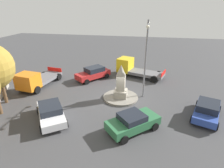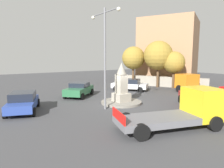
# 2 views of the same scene
# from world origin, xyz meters

# --- Properties ---
(ground_plane) EXTENTS (80.00, 80.00, 0.00)m
(ground_plane) POSITION_xyz_m (0.00, 0.00, 0.00)
(ground_plane) COLOR #424244
(traffic_island) EXTENTS (3.56, 3.56, 0.20)m
(traffic_island) POSITION_xyz_m (0.00, 0.00, 0.10)
(traffic_island) COLOR gray
(traffic_island) RESTS_ON ground
(monument) EXTENTS (1.26, 1.26, 3.39)m
(monument) POSITION_xyz_m (0.00, 0.00, 1.66)
(monument) COLOR #9E9687
(monument) RESTS_ON traffic_island
(streetlamp) EXTENTS (3.73, 0.28, 7.66)m
(streetlamp) POSITION_xyz_m (-0.83, 2.23, 4.69)
(streetlamp) COLOR slate
(streetlamp) RESTS_ON ground
(car_white_near_island) EXTENTS (4.54, 3.99, 1.42)m
(car_white_near_island) POSITION_xyz_m (4.91, -5.08, 0.75)
(car_white_near_island) COLOR silver
(car_white_near_island) RESTS_ON ground
(car_green_waiting) EXTENTS (4.06, 4.21, 1.45)m
(car_green_waiting) POSITION_xyz_m (4.98, 1.68, 0.75)
(car_green_waiting) COLOR #2D6B42
(car_green_waiting) RESTS_ON ground
(car_red_passing) EXTENTS (4.57, 4.13, 1.59)m
(car_red_passing) POSITION_xyz_m (-4.57, -4.22, 0.82)
(car_red_passing) COLOR #B22323
(car_red_passing) RESTS_ON ground
(car_blue_far_side) EXTENTS (4.56, 3.13, 1.47)m
(car_blue_far_side) POSITION_xyz_m (2.04, 7.65, 0.76)
(car_blue_far_side) COLOR #2D479E
(car_blue_far_side) RESTS_ON ground
(truck_yellow_parked_left) EXTENTS (3.85, 6.47, 2.25)m
(truck_yellow_parked_left) POSITION_xyz_m (-6.91, 0.61, 1.04)
(truck_yellow_parked_left) COLOR yellow
(truck_yellow_parked_left) RESTS_ON ground
(truck_orange_parked_right) EXTENTS (5.95, 3.11, 2.09)m
(truck_orange_parked_right) POSITION_xyz_m (-0.62, -9.95, 0.99)
(truck_orange_parked_right) COLOR orange
(truck_orange_parked_right) RESTS_ON ground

